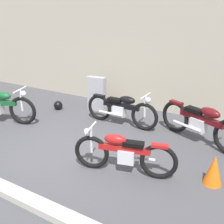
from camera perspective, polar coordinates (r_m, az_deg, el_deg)
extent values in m
plane|color=#47474C|center=(5.79, -11.55, -8.21)|extent=(40.00, 40.00, 0.00)
cube|color=#B2A893|center=(8.10, 4.55, 13.22)|extent=(18.00, 0.30, 3.40)
cube|color=#9E9EA3|center=(7.83, -3.38, 4.06)|extent=(0.58, 0.25, 1.02)
sphere|color=black|center=(8.12, -11.77, 1.46)|extent=(0.27, 0.27, 0.27)
cone|color=orange|center=(4.85, 21.50, -11.76)|extent=(0.32, 0.32, 0.55)
torus|color=black|center=(4.93, -4.50, -8.80)|extent=(0.67, 0.25, 0.67)
torus|color=black|center=(4.70, 10.22, -10.73)|extent=(0.67, 0.25, 0.67)
cube|color=silver|center=(4.76, 3.21, -9.70)|extent=(0.33, 0.25, 0.26)
cube|color=#B21919|center=(4.69, 2.69, -8.08)|extent=(0.94, 0.33, 0.11)
ellipsoid|color=#B21919|center=(4.65, 0.72, -6.02)|extent=(0.44, 0.28, 0.18)
cube|color=black|center=(4.60, 4.75, -7.02)|extent=(0.40, 0.25, 0.07)
cube|color=#B21919|center=(4.54, 10.47, -7.35)|extent=(0.31, 0.18, 0.06)
cylinder|color=silver|center=(4.81, -4.59, -6.17)|extent=(0.05, 0.05, 0.51)
cylinder|color=silver|center=(4.70, -4.67, -3.41)|extent=(0.17, 0.53, 0.03)
sphere|color=silver|center=(4.76, -5.48, -4.32)|extent=(0.13, 0.13, 0.13)
cylinder|color=silver|center=(4.85, 5.65, -9.98)|extent=(0.64, 0.22, 0.06)
torus|color=black|center=(7.19, -19.08, 0.28)|extent=(0.75, 0.33, 0.76)
ellipsoid|color=#145128|center=(7.35, -22.91, 3.30)|extent=(0.50, 0.34, 0.21)
cylinder|color=silver|center=(7.10, -19.35, 2.44)|extent=(0.06, 0.06, 0.57)
cylinder|color=silver|center=(7.02, -19.63, 4.66)|extent=(0.23, 0.59, 0.04)
sphere|color=silver|center=(7.01, -18.94, 3.82)|extent=(0.15, 0.15, 0.15)
torus|color=black|center=(6.51, 7.16, -1.03)|extent=(0.72, 0.09, 0.72)
torus|color=black|center=(7.09, -2.79, 0.99)|extent=(0.72, 0.09, 0.72)
cube|color=silver|center=(6.79, 1.61, 0.25)|extent=(0.32, 0.20, 0.28)
cube|color=black|center=(6.71, 1.99, 1.44)|extent=(1.02, 0.10, 0.12)
ellipsoid|color=black|center=(6.58, 3.38, 2.65)|extent=(0.44, 0.20, 0.20)
cube|color=black|center=(6.75, 0.67, 2.73)|extent=(0.40, 0.18, 0.08)
cube|color=black|center=(6.99, -2.83, 3.58)|extent=(0.32, 0.12, 0.06)
cylinder|color=silver|center=(6.41, 7.27, 1.23)|extent=(0.06, 0.06, 0.54)
cylinder|color=silver|center=(6.33, 7.38, 3.55)|extent=(0.04, 0.57, 0.04)
sphere|color=silver|center=(6.33, 8.00, 2.58)|extent=(0.14, 0.14, 0.14)
cylinder|color=silver|center=(6.81, -0.34, -0.30)|extent=(0.69, 0.06, 0.06)
torus|color=black|center=(6.56, 13.71, -1.02)|extent=(0.76, 0.40, 0.79)
cube|color=silver|center=(6.18, 18.47, -2.68)|extent=(0.40, 0.33, 0.30)
cube|color=#590F14|center=(6.09, 19.06, -1.35)|extent=(1.06, 0.53, 0.13)
ellipsoid|color=#590F14|center=(5.93, 20.79, -0.17)|extent=(0.52, 0.38, 0.22)
cube|color=black|center=(6.14, 17.75, 0.40)|extent=(0.47, 0.35, 0.09)
cube|color=#590F14|center=(6.43, 13.99, 2.00)|extent=(0.37, 0.25, 0.06)
cylinder|color=silver|center=(6.23, 16.10, -2.99)|extent=(0.72, 0.36, 0.06)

